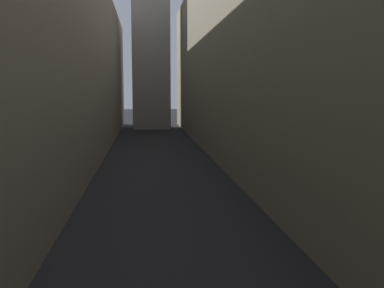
# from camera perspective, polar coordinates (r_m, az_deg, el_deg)

# --- Properties ---
(ground_plane) EXTENTS (264.00, 264.00, 0.00)m
(ground_plane) POSITION_cam_1_polar(r_m,az_deg,el_deg) (38.34, -4.02, -3.64)
(ground_plane) COLOR #232326
(building_block_left) EXTENTS (12.88, 108.00, 19.32)m
(building_block_left) POSITION_cam_1_polar(r_m,az_deg,el_deg) (41.17, -21.37, 10.14)
(building_block_left) COLOR gray
(building_block_left) RESTS_ON ground
(building_block_right) EXTENTS (14.47, 108.00, 22.21)m
(building_block_right) POSITION_cam_1_polar(r_m,az_deg,el_deg) (42.29, 13.68, 12.27)
(building_block_right) COLOR gray
(building_block_right) RESTS_ON ground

